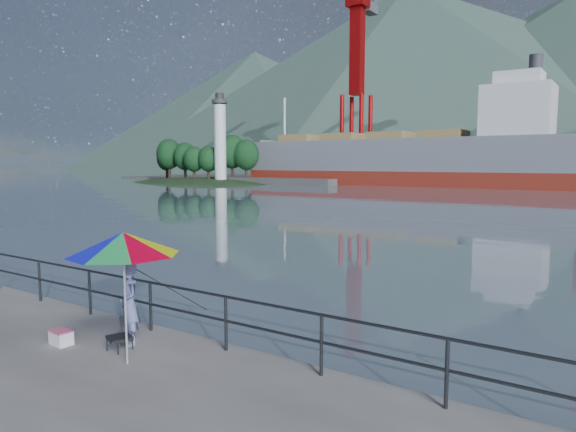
# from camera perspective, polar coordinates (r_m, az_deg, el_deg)

# --- Properties ---
(guardrail) EXTENTS (22.00, 0.06, 1.03)m
(guardrail) POSITION_cam_1_polar(r_m,az_deg,el_deg) (11.67, -18.30, -8.67)
(guardrail) COLOR #2D3033
(guardrail) RESTS_ON ground
(lighthouse_islet) EXTENTS (48.00, 26.40, 19.20)m
(lighthouse_islet) POSITION_cam_1_polar(r_m,az_deg,el_deg) (92.80, -9.87, 3.97)
(lighthouse_islet) COLOR #263F1E
(lighthouse_islet) RESTS_ON ground
(fisherman) EXTENTS (0.66, 0.56, 1.53)m
(fisherman) POSITION_cam_1_polar(r_m,az_deg,el_deg) (10.21, -17.21, -9.32)
(fisherman) COLOR navy
(fisherman) RESTS_ON ground
(beach_umbrella) EXTENTS (2.24, 2.24, 2.26)m
(beach_umbrella) POSITION_cam_1_polar(r_m,az_deg,el_deg) (8.95, -17.83, -2.93)
(beach_umbrella) COLOR white
(beach_umbrella) RESTS_ON ground
(folding_stool) EXTENTS (0.51, 0.51, 0.26)m
(folding_stool) POSITION_cam_1_polar(r_m,az_deg,el_deg) (10.09, -18.19, -13.25)
(folding_stool) COLOR black
(folding_stool) RESTS_ON ground
(cooler_bag) EXTENTS (0.44, 0.32, 0.24)m
(cooler_bag) POSITION_cam_1_polar(r_m,az_deg,el_deg) (10.79, -23.89, -12.29)
(cooler_bag) COLOR silver
(cooler_bag) RESTS_ON ground
(fishing_rod) EXTENTS (0.42, 1.83, 1.32)m
(fishing_rod) POSITION_cam_1_polar(r_m,az_deg,el_deg) (10.98, -13.14, -12.28)
(fishing_rod) COLOR black
(fishing_rod) RESTS_ON ground
(bulk_carrier) EXTENTS (53.28, 9.22, 14.50)m
(bulk_carrier) POSITION_cam_1_polar(r_m,az_deg,el_deg) (83.43, 13.70, 6.30)
(bulk_carrier) COLOR maroon
(bulk_carrier) RESTS_ON ground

